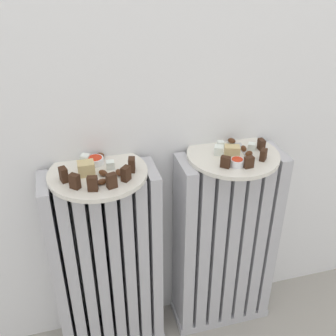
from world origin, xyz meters
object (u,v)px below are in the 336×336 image
at_px(radiator_left, 107,267).
at_px(plate_left, 98,173).
at_px(jam_bowl_left, 95,160).
at_px(jam_bowl_right, 237,162).
at_px(plate_right, 233,155).
at_px(radiator_right, 225,245).
at_px(fork, 241,149).

relative_size(radiator_left, plate_left, 2.45).
xyz_separation_m(jam_bowl_left, jam_bowl_right, (0.37, -0.12, 0.00)).
height_order(plate_left, plate_right, same).
height_order(radiator_right, plate_left, plate_left).
height_order(radiator_left, jam_bowl_left, jam_bowl_left).
relative_size(jam_bowl_left, jam_bowl_right, 1.25).
relative_size(radiator_left, radiator_right, 1.00).
height_order(jam_bowl_left, jam_bowl_right, jam_bowl_right).
bearing_deg(plate_left, jam_bowl_right, -10.79).
relative_size(jam_bowl_right, fork, 0.43).
height_order(plate_left, fork, fork).
bearing_deg(fork, jam_bowl_left, 176.42).
distance_m(plate_left, fork, 0.43).
bearing_deg(radiator_left, plate_right, -0.00).
relative_size(plate_left, plate_right, 1.00).
relative_size(radiator_left, fork, 7.42).
relative_size(radiator_left, jam_bowl_left, 13.93).
height_order(plate_right, jam_bowl_right, jam_bowl_right).
xyz_separation_m(jam_bowl_left, fork, (0.43, -0.03, -0.01)).
xyz_separation_m(radiator_left, plate_left, (0.00, -0.00, 0.34)).
xyz_separation_m(plate_left, jam_bowl_right, (0.37, -0.07, 0.02)).
distance_m(radiator_right, plate_right, 0.34).
distance_m(plate_left, jam_bowl_right, 0.38).
bearing_deg(fork, plate_right, -152.80).
bearing_deg(plate_right, jam_bowl_right, -105.56).
bearing_deg(radiator_left, radiator_right, -0.00).
height_order(radiator_left, plate_left, plate_left).
height_order(radiator_right, jam_bowl_left, jam_bowl_left).
relative_size(plate_right, jam_bowl_left, 5.68).
xyz_separation_m(radiator_right, jam_bowl_left, (-0.39, 0.04, 0.36)).
bearing_deg(plate_left, radiator_left, 90.00).
distance_m(radiator_right, fork, 0.35).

